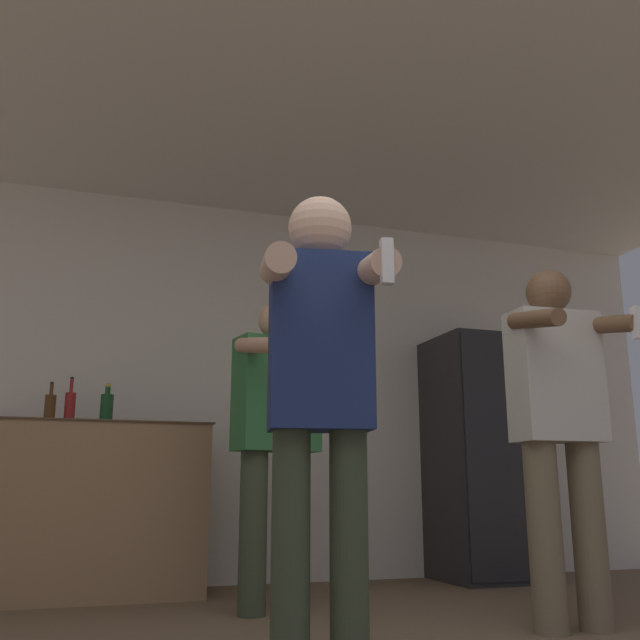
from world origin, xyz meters
TOP-DOWN VIEW (x-y plane):
  - wall_back at (0.00, 3.25)m, footprint 7.00×0.06m
  - ceiling_slab at (0.00, 1.61)m, footprint 7.00×3.74m
  - refrigerator at (1.91, 2.90)m, footprint 0.69×0.67m
  - counter at (-0.74, 2.92)m, footprint 1.40×0.63m
  - bottle_brown_liquor at (-0.85, 2.85)m, footprint 0.06×0.06m
  - bottle_tall_gin at (-0.64, 2.85)m, footprint 0.07×0.07m
  - bottle_amber_bourbon at (-0.96, 2.85)m, footprint 0.06×0.06m
  - person_woman_foreground at (-0.04, 0.67)m, footprint 0.46×0.49m
  - person_man_side at (1.29, 1.23)m, footprint 0.48×0.48m
  - person_spectator_back at (0.19, 2.08)m, footprint 0.57×0.60m

SIDE VIEW (x-z plane):
  - counter at x=-0.74m, z-range 0.00..0.97m
  - refrigerator at x=1.91m, z-range 0.00..1.65m
  - person_man_side at x=1.29m, z-range 0.09..1.71m
  - person_spectator_back at x=0.19m, z-range 0.12..1.70m
  - person_woman_foreground at x=-0.04m, z-range 0.15..1.73m
  - bottle_amber_bourbon at x=-0.96m, z-range 0.94..1.17m
  - bottle_brown_liquor at x=-0.85m, z-range 0.93..1.20m
  - bottle_tall_gin at x=-0.64m, z-range 0.95..1.18m
  - wall_back at x=0.00m, z-range 0.00..2.55m
  - ceiling_slab at x=0.00m, z-range 2.55..2.60m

